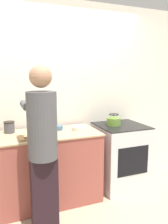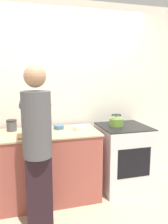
# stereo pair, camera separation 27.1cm
# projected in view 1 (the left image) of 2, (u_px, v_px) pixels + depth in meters

# --- Properties ---
(ground_plane) EXTENTS (12.00, 12.00, 0.00)m
(ground_plane) POSITION_uv_depth(u_px,v_px,m) (74.00, 209.00, 2.63)
(ground_plane) COLOR tan
(wall_back) EXTENTS (8.00, 0.05, 2.60)m
(wall_back) POSITION_uv_depth(u_px,v_px,m) (57.00, 96.00, 3.08)
(wall_back) COLOR silver
(wall_back) RESTS_ON ground_plane
(counter) EXTENTS (1.56, 0.65, 0.89)m
(counter) POSITION_uv_depth(u_px,v_px,m) (37.00, 169.00, 2.71)
(counter) COLOR #9E4C42
(counter) RESTS_ON ground_plane
(oven) EXTENTS (0.65, 0.67, 0.89)m
(oven) POSITION_uv_depth(u_px,v_px,m) (120.00, 155.00, 3.15)
(oven) COLOR silver
(oven) RESTS_ON ground_plane
(person) EXTENTS (0.33, 0.57, 1.69)m
(person) POSITION_uv_depth(u_px,v_px,m) (43.00, 143.00, 2.14)
(person) COLOR black
(person) RESTS_ON ground_plane
(cutting_board) EXTENTS (0.35, 0.20, 0.02)m
(cutting_board) POSITION_uv_depth(u_px,v_px,m) (35.00, 137.00, 2.48)
(cutting_board) COLOR #A87A4C
(cutting_board) RESTS_ON counter
(knife) EXTENTS (0.26, 0.11, 0.01)m
(knife) POSITION_uv_depth(u_px,v_px,m) (35.00, 136.00, 2.47)
(knife) COLOR silver
(knife) RESTS_ON cutting_board
(kettle) EXTENTS (0.20, 0.20, 0.16)m
(kettle) POSITION_uv_depth(u_px,v_px,m) (114.00, 120.00, 3.06)
(kettle) COLOR olive
(kettle) RESTS_ON oven
(bowl_prep) EXTENTS (0.19, 0.19, 0.05)m
(bowl_prep) POSITION_uv_depth(u_px,v_px,m) (80.00, 128.00, 2.82)
(bowl_prep) COLOR silver
(bowl_prep) RESTS_ON counter
(bowl_mixing) EXTENTS (0.14, 0.14, 0.06)m
(bowl_mixing) POSITION_uv_depth(u_px,v_px,m) (58.00, 128.00, 2.84)
(bowl_mixing) COLOR #426684
(bowl_mixing) RESTS_ON counter
(canister_jar) EXTENTS (0.13, 0.13, 0.14)m
(canister_jar) POSITION_uv_depth(u_px,v_px,m) (9.00, 127.00, 2.68)
(canister_jar) COLOR #4C4C51
(canister_jar) RESTS_ON counter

